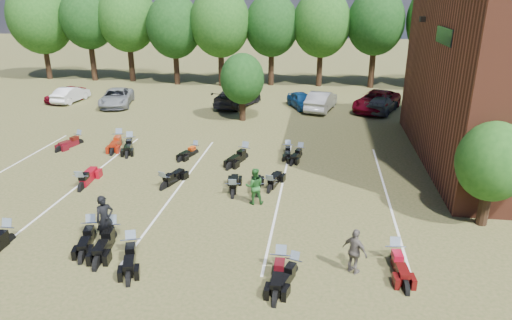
% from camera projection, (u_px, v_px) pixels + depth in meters
% --- Properties ---
extents(ground, '(160.00, 160.00, 0.00)m').
position_uv_depth(ground, '(227.00, 218.00, 19.34)').
color(ground, brown).
rests_on(ground, ground).
extents(car_0, '(2.73, 4.10, 1.30)m').
position_uv_depth(car_0, '(66.00, 94.00, 39.56)').
color(car_0, maroon).
rests_on(car_0, ground).
extents(car_1, '(1.68, 4.09, 1.32)m').
position_uv_depth(car_1, '(71.00, 94.00, 39.37)').
color(car_1, silver).
rests_on(car_1, ground).
extents(car_2, '(3.48, 5.43, 1.39)m').
position_uv_depth(car_2, '(117.00, 97.00, 38.06)').
color(car_2, gray).
rests_on(car_2, ground).
extents(car_3, '(3.77, 5.92, 1.60)m').
position_uv_depth(car_3, '(238.00, 97.00, 37.83)').
color(car_3, black).
rests_on(car_3, ground).
extents(car_4, '(2.92, 4.09, 1.29)m').
position_uv_depth(car_4, '(301.00, 100.00, 37.25)').
color(car_4, navy).
rests_on(car_4, ground).
extents(car_5, '(2.69, 4.96, 1.55)m').
position_uv_depth(car_5, '(321.00, 101.00, 36.56)').
color(car_5, '#AFAFAA').
rests_on(car_5, ground).
extents(car_6, '(4.62, 6.23, 1.57)m').
position_uv_depth(car_6, '(377.00, 101.00, 36.43)').
color(car_6, '#5E0513').
rests_on(car_6, ground).
extents(car_7, '(3.26, 4.76, 1.28)m').
position_uv_depth(car_7, '(381.00, 105.00, 35.89)').
color(car_7, '#393A3E').
rests_on(car_7, ground).
extents(person_black, '(0.81, 0.82, 1.90)m').
position_uv_depth(person_black, '(105.00, 219.00, 17.22)').
color(person_black, black).
rests_on(person_black, ground).
extents(person_green, '(0.94, 0.80, 1.70)m').
position_uv_depth(person_green, '(254.00, 186.00, 20.40)').
color(person_green, '#225B23').
rests_on(person_green, ground).
extents(person_grey, '(1.00, 0.93, 1.65)m').
position_uv_depth(person_grey, '(355.00, 251.00, 15.34)').
color(person_grey, '#5F5752').
rests_on(person_grey, ground).
extents(motorcycle_0, '(0.81, 2.39, 1.32)m').
position_uv_depth(motorcycle_0, '(9.00, 242.00, 17.50)').
color(motorcycle_0, black).
rests_on(motorcycle_0, ground).
extents(motorcycle_1, '(1.30, 2.42, 1.29)m').
position_uv_depth(motorcycle_1, '(92.00, 237.00, 17.86)').
color(motorcycle_1, black).
rests_on(motorcycle_1, ground).
extents(motorcycle_2, '(1.15, 2.61, 1.41)m').
position_uv_depth(motorcycle_2, '(113.00, 240.00, 17.65)').
color(motorcycle_2, black).
rests_on(motorcycle_2, ground).
extents(motorcycle_3, '(1.45, 2.45, 1.30)m').
position_uv_depth(motorcycle_3, '(132.00, 255.00, 16.66)').
color(motorcycle_3, black).
rests_on(motorcycle_3, ground).
extents(motorcycle_4, '(1.21, 2.11, 1.12)m').
position_uv_depth(motorcycle_4, '(293.00, 273.00, 15.55)').
color(motorcycle_4, black).
rests_on(motorcycle_4, ground).
extents(motorcycle_5, '(0.77, 2.35, 1.31)m').
position_uv_depth(motorcycle_5, '(280.00, 271.00, 15.71)').
color(motorcycle_5, black).
rests_on(motorcycle_5, ground).
extents(motorcycle_6, '(0.93, 2.36, 1.29)m').
position_uv_depth(motorcycle_6, '(394.00, 262.00, 16.23)').
color(motorcycle_6, '#4B0A0A').
rests_on(motorcycle_6, ground).
extents(motorcycle_7, '(1.05, 2.58, 1.40)m').
position_uv_depth(motorcycle_7, '(82.00, 189.00, 22.14)').
color(motorcycle_7, maroon).
rests_on(motorcycle_7, ground).
extents(motorcycle_9, '(1.37, 2.41, 1.28)m').
position_uv_depth(motorcycle_9, '(165.00, 188.00, 22.26)').
color(motorcycle_9, black).
rests_on(motorcycle_9, ground).
extents(motorcycle_10, '(0.99, 2.37, 1.28)m').
position_uv_depth(motorcycle_10, '(233.00, 196.00, 21.41)').
color(motorcycle_10, black).
rests_on(motorcycle_10, ground).
extents(motorcycle_11, '(0.95, 2.17, 1.17)m').
position_uv_depth(motorcycle_11, '(258.00, 195.00, 21.55)').
color(motorcycle_11, black).
rests_on(motorcycle_11, ground).
extents(motorcycle_12, '(1.14, 2.33, 1.25)m').
position_uv_depth(motorcycle_12, '(270.00, 191.00, 21.94)').
color(motorcycle_12, black).
rests_on(motorcycle_12, ground).
extents(motorcycle_14, '(1.32, 2.33, 1.24)m').
position_uv_depth(motorcycle_14, '(79.00, 144.00, 28.74)').
color(motorcycle_14, '#520B14').
rests_on(motorcycle_14, ground).
extents(motorcycle_15, '(1.24, 2.62, 1.41)m').
position_uv_depth(motorcycle_15, '(120.00, 144.00, 28.62)').
color(motorcycle_15, maroon).
rests_on(motorcycle_15, ground).
extents(motorcycle_16, '(1.43, 2.56, 1.36)m').
position_uv_depth(motorcycle_16, '(131.00, 147.00, 28.08)').
color(motorcycle_16, black).
rests_on(motorcycle_16, ground).
extents(motorcycle_17, '(1.27, 2.10, 1.12)m').
position_uv_depth(motorcycle_17, '(195.00, 154.00, 26.98)').
color(motorcycle_17, black).
rests_on(motorcycle_17, ground).
extents(motorcycle_18, '(1.14, 2.16, 1.15)m').
position_uv_depth(motorcycle_18, '(300.00, 156.00, 26.55)').
color(motorcycle_18, black).
rests_on(motorcycle_18, ground).
extents(motorcycle_19, '(1.50, 2.59, 1.37)m').
position_uv_depth(motorcycle_19, '(245.00, 159.00, 26.21)').
color(motorcycle_19, black).
rests_on(motorcycle_19, ground).
extents(motorcycle_20, '(0.79, 2.05, 1.12)m').
position_uv_depth(motorcycle_20, '(288.00, 153.00, 27.04)').
color(motorcycle_20, black).
rests_on(motorcycle_20, ground).
extents(tree_line, '(56.00, 6.00, 9.79)m').
position_uv_depth(tree_line, '(276.00, 21.00, 44.18)').
color(tree_line, black).
rests_on(tree_line, ground).
extents(young_tree_near_building, '(2.80, 2.80, 4.16)m').
position_uv_depth(young_tree_near_building, '(493.00, 162.00, 17.91)').
color(young_tree_near_building, black).
rests_on(young_tree_near_building, ground).
extents(young_tree_midfield, '(3.20, 3.20, 4.70)m').
position_uv_depth(young_tree_midfield, '(242.00, 79.00, 32.91)').
color(young_tree_midfield, black).
rests_on(young_tree_midfield, ground).
extents(parking_lines, '(20.10, 14.00, 0.01)m').
position_uv_depth(parking_lines, '(180.00, 186.00, 22.52)').
color(parking_lines, silver).
rests_on(parking_lines, ground).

